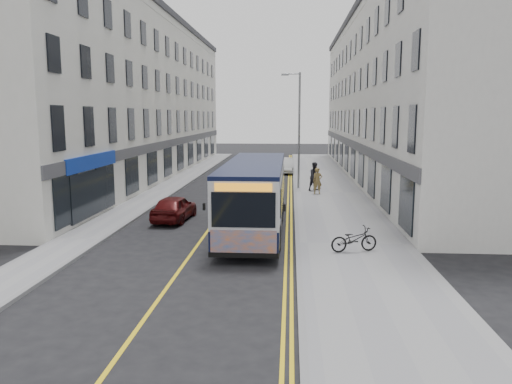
# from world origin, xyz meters

# --- Properties ---
(ground) EXTENTS (140.00, 140.00, 0.00)m
(ground) POSITION_xyz_m (0.00, 0.00, 0.00)
(ground) COLOR black
(ground) RESTS_ON ground
(pavement_east) EXTENTS (4.50, 64.00, 0.12)m
(pavement_east) POSITION_xyz_m (6.25, 12.00, 0.06)
(pavement_east) COLOR gray
(pavement_east) RESTS_ON ground
(pavement_west) EXTENTS (2.00, 64.00, 0.12)m
(pavement_west) POSITION_xyz_m (-5.00, 12.00, 0.06)
(pavement_west) COLOR gray
(pavement_west) RESTS_ON ground
(kerb_east) EXTENTS (0.18, 64.00, 0.13)m
(kerb_east) POSITION_xyz_m (4.00, 12.00, 0.07)
(kerb_east) COLOR slate
(kerb_east) RESTS_ON ground
(kerb_west) EXTENTS (0.18, 64.00, 0.13)m
(kerb_west) POSITION_xyz_m (-4.00, 12.00, 0.07)
(kerb_west) COLOR slate
(kerb_west) RESTS_ON ground
(road_centre_line) EXTENTS (0.12, 64.00, 0.01)m
(road_centre_line) POSITION_xyz_m (0.00, 12.00, 0.00)
(road_centre_line) COLOR yellow
(road_centre_line) RESTS_ON ground
(road_dbl_yellow_inner) EXTENTS (0.10, 64.00, 0.01)m
(road_dbl_yellow_inner) POSITION_xyz_m (3.55, 12.00, 0.00)
(road_dbl_yellow_inner) COLOR yellow
(road_dbl_yellow_inner) RESTS_ON ground
(road_dbl_yellow_outer) EXTENTS (0.10, 64.00, 0.01)m
(road_dbl_yellow_outer) POSITION_xyz_m (3.75, 12.00, 0.00)
(road_dbl_yellow_outer) COLOR yellow
(road_dbl_yellow_outer) RESTS_ON ground
(terrace_east) EXTENTS (6.00, 46.00, 13.00)m
(terrace_east) POSITION_xyz_m (11.50, 21.00, 6.50)
(terrace_east) COLOR silver
(terrace_east) RESTS_ON ground
(terrace_west) EXTENTS (6.00, 46.00, 13.00)m
(terrace_west) POSITION_xyz_m (-9.00, 21.00, 6.50)
(terrace_west) COLOR silver
(terrace_west) RESTS_ON ground
(streetlamp) EXTENTS (1.32, 0.18, 8.00)m
(streetlamp) POSITION_xyz_m (4.17, 14.00, 4.38)
(streetlamp) COLOR gray
(streetlamp) RESTS_ON ground
(city_bus) EXTENTS (2.50, 10.68, 3.10)m
(city_bus) POSITION_xyz_m (2.11, 1.15, 1.70)
(city_bus) COLOR black
(city_bus) RESTS_ON ground
(bicycle) EXTENTS (1.89, 1.09, 0.94)m
(bicycle) POSITION_xyz_m (6.06, -2.43, 0.59)
(bicycle) COLOR black
(bicycle) RESTS_ON pavement_east
(pedestrian_near) EXTENTS (0.66, 0.49, 1.67)m
(pedestrian_near) POSITION_xyz_m (5.43, 11.36, 0.96)
(pedestrian_near) COLOR olive
(pedestrian_near) RESTS_ON pavement_east
(pedestrian_far) EXTENTS (1.16, 1.09, 1.90)m
(pedestrian_far) POSITION_xyz_m (5.34, 12.76, 1.07)
(pedestrian_far) COLOR black
(pedestrian_far) RESTS_ON pavement_east
(car_white) EXTENTS (1.54, 4.11, 1.34)m
(car_white) POSITION_xyz_m (3.20, 23.86, 0.67)
(car_white) COLOR silver
(car_white) RESTS_ON ground
(car_maroon) EXTENTS (1.79, 3.84, 1.27)m
(car_maroon) POSITION_xyz_m (-2.00, 3.12, 0.64)
(car_maroon) COLOR #4A0C0D
(car_maroon) RESTS_ON ground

